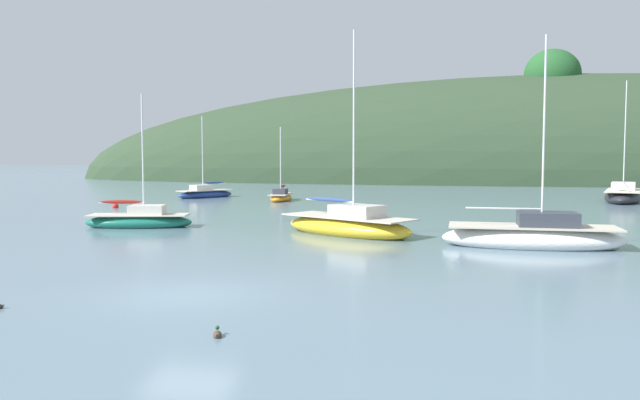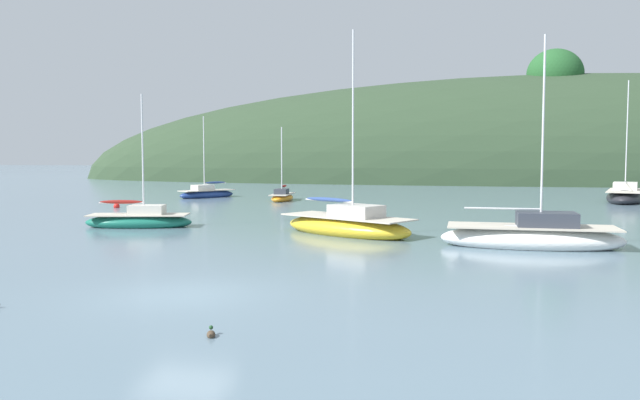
{
  "view_description": "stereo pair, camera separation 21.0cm",
  "coord_description": "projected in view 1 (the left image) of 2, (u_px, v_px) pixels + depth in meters",
  "views": [
    {
      "loc": [
        6.51,
        -16.1,
        3.79
      ],
      "look_at": [
        0.0,
        20.0,
        1.2
      ],
      "focal_mm": 35.84,
      "sensor_mm": 36.0,
      "label": 1
    },
    {
      "loc": [
        6.72,
        -16.07,
        3.79
      ],
      "look_at": [
        0.0,
        20.0,
        1.2
      ],
      "focal_mm": 35.84,
      "sensor_mm": 36.0,
      "label": 2
    }
  ],
  "objects": [
    {
      "name": "sailboat_grey_yawl",
      "position": [
        281.0,
        197.0,
        53.08
      ],
      "size": [
        1.79,
        4.72,
        6.27
      ],
      "color": "orange",
      "rests_on": "ground"
    },
    {
      "name": "sailboat_black_sloop",
      "position": [
        348.0,
        225.0,
        30.45
      ],
      "size": [
        7.47,
        5.9,
        9.87
      ],
      "color": "gold",
      "rests_on": "ground"
    },
    {
      "name": "sailboat_blue_center",
      "position": [
        534.0,
        237.0,
        26.28
      ],
      "size": [
        7.41,
        2.78,
        8.89
      ],
      "color": "white",
      "rests_on": "ground"
    },
    {
      "name": "sailboat_red_portside",
      "position": [
        623.0,
        196.0,
        51.73
      ],
      "size": [
        4.9,
        8.42,
        10.07
      ],
      "color": "#232328",
      "rests_on": "ground"
    },
    {
      "name": "sailboat_yellow_far",
      "position": [
        205.0,
        194.0,
        56.98
      ],
      "size": [
        4.75,
        5.5,
        7.42
      ],
      "color": "navy",
      "rests_on": "ground"
    },
    {
      "name": "mooring_buoy_outer",
      "position": [
        116.0,
        206.0,
        45.74
      ],
      "size": [
        0.44,
        0.44,
        0.54
      ],
      "color": "red",
      "rests_on": "ground"
    },
    {
      "name": "far_shoreline_hill",
      "position": [
        565.0,
        181.0,
        92.36
      ],
      "size": [
        150.0,
        36.0,
        33.84
      ],
      "color": "#2D422B",
      "rests_on": "ground"
    },
    {
      "name": "ground_plane",
      "position": [
        189.0,
        296.0,
        17.23
      ],
      "size": [
        400.0,
        400.0,
        0.0
      ],
      "primitive_type": "plane",
      "color": "slate"
    },
    {
      "name": "duck_lone_left",
      "position": [
        217.0,
        334.0,
        13.32
      ],
      "size": [
        0.28,
        0.42,
        0.24
      ],
      "color": "#473828",
      "rests_on": "ground"
    },
    {
      "name": "sailboat_navy_dinghy",
      "position": [
        139.0,
        220.0,
        33.58
      ],
      "size": [
        5.85,
        3.0,
        7.17
      ],
      "color": "#196B56",
      "rests_on": "ground"
    }
  ]
}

